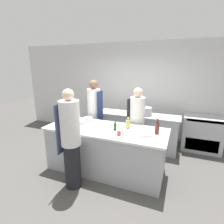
{
  "coord_description": "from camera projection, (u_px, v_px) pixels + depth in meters",
  "views": [
    {
      "loc": [
        1.35,
        -3.0,
        2.14
      ],
      "look_at": [
        0.0,
        0.35,
        1.18
      ],
      "focal_mm": 28.0,
      "sensor_mm": 36.0,
      "label": 1
    }
  ],
  "objects": [
    {
      "name": "bottle_wine",
      "position": [
        128.0,
        124.0,
        3.48
      ],
      "size": [
        0.09,
        0.09,
        0.23
      ],
      "color": "#B2A84C",
      "rests_on": "prep_counter"
    },
    {
      "name": "bowl_mixing_large",
      "position": [
        88.0,
        119.0,
        3.96
      ],
      "size": [
        0.21,
        0.21,
        0.08
      ],
      "color": "#B7BABC",
      "rests_on": "prep_counter"
    },
    {
      "name": "prep_counter",
      "position": [
        106.0,
        149.0,
        3.61
      ],
      "size": [
        2.43,
        0.94,
        0.93
      ],
      "color": "#A8AAAF",
      "rests_on": "ground_plane"
    },
    {
      "name": "bottle_cooking_oil",
      "position": [
        115.0,
        127.0,
        3.37
      ],
      "size": [
        0.06,
        0.06,
        0.18
      ],
      "color": "#19471E",
      "rests_on": "prep_counter"
    },
    {
      "name": "chef_at_stove",
      "position": [
        94.0,
        115.0,
        4.43
      ],
      "size": [
        0.34,
        0.32,
        1.8
      ],
      "rotation": [
        0.0,
        0.0,
        -1.56
      ],
      "color": "black",
      "rests_on": "ground_plane"
    },
    {
      "name": "bowl_ceramic_blue",
      "position": [
        59.0,
        124.0,
        3.68
      ],
      "size": [
        0.17,
        0.17,
        0.06
      ],
      "color": "navy",
      "rests_on": "prep_counter"
    },
    {
      "name": "wall_back",
      "position": [
        134.0,
        91.0,
        5.28
      ],
      "size": [
        8.0,
        0.06,
        2.8
      ],
      "color": "silver",
      "rests_on": "ground_plane"
    },
    {
      "name": "ground_plane",
      "position": [
        106.0,
        169.0,
        3.73
      ],
      "size": [
        16.0,
        16.0,
        0.0
      ],
      "primitive_type": "plane",
      "color": "#4C4947"
    },
    {
      "name": "cup",
      "position": [
        119.0,
        133.0,
        3.13
      ],
      "size": [
        0.07,
        0.07,
        0.08
      ],
      "color": "#B2382D",
      "rests_on": "prep_counter"
    },
    {
      "name": "bottle_olive_oil",
      "position": [
        67.0,
        125.0,
        3.4
      ],
      "size": [
        0.07,
        0.07,
        0.24
      ],
      "color": "#2D5175",
      "rests_on": "prep_counter"
    },
    {
      "name": "bottle_sauce",
      "position": [
        157.0,
        128.0,
        3.19
      ],
      "size": [
        0.08,
        0.08,
        0.28
      ],
      "color": "#5B2319",
      "rests_on": "prep_counter"
    },
    {
      "name": "bottle_vinegar",
      "position": [
        78.0,
        118.0,
        3.84
      ],
      "size": [
        0.07,
        0.07,
        0.26
      ],
      "color": "black",
      "rests_on": "prep_counter"
    },
    {
      "name": "bowl_wooden_salad",
      "position": [
        145.0,
        133.0,
        3.15
      ],
      "size": [
        0.26,
        0.26,
        0.07
      ],
      "color": "white",
      "rests_on": "prep_counter"
    },
    {
      "name": "pass_counter",
      "position": [
        137.0,
        131.0,
        4.62
      ],
      "size": [
        2.11,
        0.56,
        0.93
      ],
      "color": "#A8AAAF",
      "rests_on": "ground_plane"
    },
    {
      "name": "chef_at_pass_far",
      "position": [
        137.0,
        124.0,
        3.97
      ],
      "size": [
        0.39,
        0.38,
        1.68
      ],
      "rotation": [
        0.0,
        0.0,
        1.21
      ],
      "color": "black",
      "rests_on": "ground_plane"
    },
    {
      "name": "chef_at_prep_near",
      "position": [
        71.0,
        140.0,
        2.99
      ],
      "size": [
        0.35,
        0.34,
        1.78
      ],
      "rotation": [
        0.0,
        0.0,
        1.58
      ],
      "color": "black",
      "rests_on": "ground_plane"
    },
    {
      "name": "bowl_prep_small",
      "position": [
        82.0,
        122.0,
        3.75
      ],
      "size": [
        0.19,
        0.19,
        0.07
      ],
      "color": "#B7BABC",
      "rests_on": "prep_counter"
    },
    {
      "name": "oven_range",
      "position": [
        202.0,
        133.0,
        4.5
      ],
      "size": [
        0.94,
        0.62,
        0.9
      ],
      "color": "#A8AAAF",
      "rests_on": "ground_plane"
    },
    {
      "name": "stockpot",
      "position": [
        146.0,
        111.0,
        4.4
      ],
      "size": [
        0.3,
        0.3,
        0.2
      ],
      "color": "#A8AAAF",
      "rests_on": "pass_counter"
    }
  ]
}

